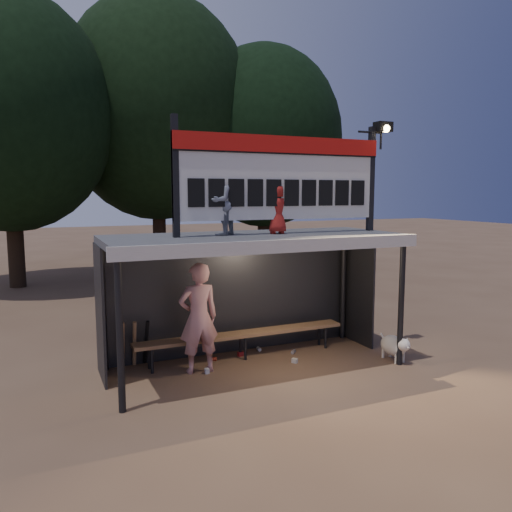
{
  "coord_description": "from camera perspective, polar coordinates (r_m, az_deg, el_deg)",
  "views": [
    {
      "loc": [
        -3.37,
        -7.68,
        3.01
      ],
      "look_at": [
        0.2,
        0.4,
        1.9
      ],
      "focal_mm": 35.0,
      "sensor_mm": 36.0,
      "label": 1
    }
  ],
  "objects": [
    {
      "name": "tree_left",
      "position": [
        17.86,
        -26.51,
        14.5
      ],
      "size": [
        6.46,
        6.46,
        9.27
      ],
      "color": "black",
      "rests_on": "ground"
    },
    {
      "name": "bats",
      "position": [
        9.0,
        -13.72,
        -9.71
      ],
      "size": [
        0.48,
        0.33,
        0.84
      ],
      "color": "#996B47",
      "rests_on": "ground"
    },
    {
      "name": "tree_mid",
      "position": [
        19.92,
        -11.31,
        16.15
      ],
      "size": [
        7.22,
        7.22,
        10.36
      ],
      "color": "black",
      "rests_on": "ground"
    },
    {
      "name": "dugout_shelter",
      "position": [
        8.68,
        -0.79,
        -0.54
      ],
      "size": [
        5.1,
        2.08,
        2.32
      ],
      "color": "#434245",
      "rests_on": "ground"
    },
    {
      "name": "bench",
      "position": [
        9.25,
        -1.53,
        -9.0
      ],
      "size": [
        4.0,
        0.35,
        0.48
      ],
      "color": "#936A45",
      "rests_on": "ground"
    },
    {
      "name": "child_a",
      "position": [
        8.25,
        -4.01,
        6.19
      ],
      "size": [
        0.68,
        0.67,
        1.1
      ],
      "primitive_type": "imported",
      "rotation": [
        0.0,
        0.0,
        3.89
      ],
      "color": "slate",
      "rests_on": "dugout_shelter"
    },
    {
      "name": "player",
      "position": [
        8.48,
        -6.59,
        -7.03
      ],
      "size": [
        0.69,
        0.45,
        1.87
      ],
      "primitive_type": "imported",
      "rotation": [
        0.0,
        0.0,
        3.15
      ],
      "color": "silver",
      "rests_on": "ground"
    },
    {
      "name": "ground",
      "position": [
        8.91,
        -0.14,
        -12.59
      ],
      "size": [
        80.0,
        80.0,
        0.0
      ],
      "primitive_type": "plane",
      "color": "brown",
      "rests_on": "ground"
    },
    {
      "name": "child_b",
      "position": [
        8.58,
        2.47,
        5.34
      ],
      "size": [
        0.44,
        0.32,
        0.83
      ],
      "primitive_type": "imported",
      "rotation": [
        0.0,
        0.0,
        3.01
      ],
      "color": "maroon",
      "rests_on": "dugout_shelter"
    },
    {
      "name": "litter",
      "position": [
        9.28,
        -0.47,
        -11.51
      ],
      "size": [
        1.93,
        1.01,
        0.08
      ],
      "color": "maroon",
      "rests_on": "ground"
    },
    {
      "name": "dog",
      "position": [
        9.48,
        15.58,
        -9.85
      ],
      "size": [
        0.36,
        0.81,
        0.49
      ],
      "color": "beige",
      "rests_on": "ground"
    },
    {
      "name": "tree_right",
      "position": [
        20.13,
        0.91,
        13.39
      ],
      "size": [
        6.08,
        6.08,
        8.72
      ],
      "color": "black",
      "rests_on": "ground"
    },
    {
      "name": "scoreboard_assembly",
      "position": [
        8.62,
        3.32,
        9.24
      ],
      "size": [
        4.1,
        0.27,
        1.99
      ],
      "color": "black",
      "rests_on": "dugout_shelter"
    }
  ]
}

